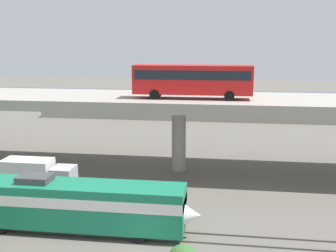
{
  "coord_description": "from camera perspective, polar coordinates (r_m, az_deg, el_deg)",
  "views": [
    {
      "loc": [
        5.13,
        -24.29,
        13.97
      ],
      "look_at": [
        -1.21,
        20.18,
        4.87
      ],
      "focal_mm": 45.4,
      "sensor_mm": 36.0,
      "label": 1
    }
  ],
  "objects": [
    {
      "name": "rail_strip_near",
      "position": [
        31.3,
        -2.25,
        -14.94
      ],
      "size": [
        110.0,
        0.12,
        0.12
      ],
      "primitive_type": "cube",
      "color": "#59544C",
      "rests_on": "ground_plane"
    },
    {
      "name": "parked_car_1",
      "position": [
        82.76,
        9.46,
        3.23
      ],
      "size": [
        4.04,
        1.97,
        1.5
      ],
      "rotation": [
        0.0,
        0.0,
        3.14
      ],
      "color": "#B7B7BC",
      "rests_on": "pier_parking_lot"
    },
    {
      "name": "parked_car_5",
      "position": [
        81.27,
        19.2,
        2.6
      ],
      "size": [
        4.36,
        1.82,
        1.5
      ],
      "color": "#0C4C26",
      "rests_on": "pier_parking_lot"
    },
    {
      "name": "pier_parking_lot",
      "position": [
        80.54,
        4.35,
        2.0
      ],
      "size": [
        57.61,
        12.95,
        1.58
      ],
      "primitive_type": "cube",
      "color": "#9E998E",
      "rests_on": "ground_plane"
    },
    {
      "name": "parked_car_2",
      "position": [
        82.62,
        13.11,
        3.08
      ],
      "size": [
        4.59,
        1.84,
        1.5
      ],
      "color": "navy",
      "rests_on": "pier_parking_lot"
    },
    {
      "name": "harbor_water",
      "position": [
        103.36,
        5.2,
        3.64
      ],
      "size": [
        140.0,
        36.0,
        0.01
      ],
      "primitive_type": "cube",
      "color": "navy",
      "rests_on": "ground_plane"
    },
    {
      "name": "highway_overpass",
      "position": [
        45.06,
        1.49,
        3.08
      ],
      "size": [
        96.0,
        10.49,
        8.11
      ],
      "color": "#9E998E",
      "rests_on": "ground_plane"
    },
    {
      "name": "train_locomotive",
      "position": [
        32.33,
        -11.26,
        -10.15
      ],
      "size": [
        17.8,
        3.04,
        4.18
      ],
      "color": "#197A56",
      "rests_on": "ground_plane"
    },
    {
      "name": "parked_car_0",
      "position": [
        84.51,
        -5.56,
        3.5
      ],
      "size": [
        4.6,
        1.94,
        1.5
      ],
      "color": "silver",
      "rests_on": "pier_parking_lot"
    },
    {
      "name": "service_truck_west",
      "position": [
        41.88,
        -17.2,
        -6.2
      ],
      "size": [
        6.8,
        2.46,
        3.04
      ],
      "color": "#B7B7BC",
      "rests_on": "ground_plane"
    },
    {
      "name": "parked_car_4",
      "position": [
        81.12,
        -8.8,
        3.09
      ],
      "size": [
        4.33,
        1.89,
        1.5
      ],
      "rotation": [
        0.0,
        0.0,
        3.14
      ],
      "color": "#515459",
      "rests_on": "pier_parking_lot"
    },
    {
      "name": "parked_car_7",
      "position": [
        83.39,
        2.86,
        3.43
      ],
      "size": [
        4.0,
        1.95,
        1.5
      ],
      "color": "maroon",
      "rests_on": "pier_parking_lot"
    },
    {
      "name": "parked_car_3",
      "position": [
        83.78,
        20.18,
        2.78
      ],
      "size": [
        4.55,
        1.87,
        1.5
      ],
      "rotation": [
        0.0,
        0.0,
        3.14
      ],
      "color": "black",
      "rests_on": "pier_parking_lot"
    },
    {
      "name": "rail_strip_far",
      "position": [
        32.57,
        -1.78,
        -13.83
      ],
      "size": [
        110.0,
        0.12,
        0.12
      ],
      "primitive_type": "cube",
      "color": "#59544C",
      "rests_on": "ground_plane"
    },
    {
      "name": "parked_car_6",
      "position": [
        79.1,
        7.43,
        2.92
      ],
      "size": [
        4.37,
        1.93,
        1.5
      ],
      "color": "#515459",
      "rests_on": "pier_parking_lot"
    },
    {
      "name": "transit_bus_on_overpass",
      "position": [
        43.2,
        3.3,
        6.39
      ],
      "size": [
        12.0,
        2.68,
        3.4
      ],
      "rotation": [
        0.0,
        0.0,
        3.14
      ],
      "color": "red",
      "rests_on": "highway_overpass"
    }
  ]
}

